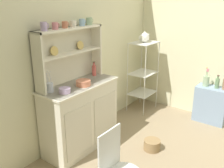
# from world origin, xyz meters

# --- Properties ---
(wall_back) EXTENTS (3.84, 0.05, 2.50)m
(wall_back) POSITION_xyz_m (0.00, 1.62, 1.25)
(wall_back) COLOR beige
(wall_back) RESTS_ON ground
(hutch_cabinet) EXTENTS (1.06, 0.45, 0.88)m
(hutch_cabinet) POSITION_xyz_m (-0.32, 1.37, 0.45)
(hutch_cabinet) COLOR silver
(hutch_cabinet) RESTS_ON ground
(hutch_shelf_unit) EXTENTS (0.99, 0.18, 0.68)m
(hutch_shelf_unit) POSITION_xyz_m (-0.32, 1.53, 1.28)
(hutch_shelf_unit) COLOR beige
(hutch_shelf_unit) RESTS_ON hutch_cabinet
(bakers_rack) EXTENTS (0.47, 0.35, 1.19)m
(bakers_rack) POSITION_xyz_m (1.20, 1.33, 0.73)
(bakers_rack) COLOR silver
(bakers_rack) RESTS_ON ground
(side_shelf_blue) EXTENTS (0.28, 0.48, 0.57)m
(side_shelf_blue) POSITION_xyz_m (1.44, 0.22, 0.29)
(side_shelf_blue) COLOR #849EBC
(side_shelf_blue) RESTS_ON ground
(wire_chair) EXTENTS (0.36, 0.36, 0.85)m
(wire_chair) POSITION_xyz_m (-0.95, 0.34, 0.52)
(wire_chair) COLOR white
(wire_chair) RESTS_ON ground
(floor_basket) EXTENTS (0.22, 0.22, 0.14)m
(floor_basket) POSITION_xyz_m (0.17, 0.57, 0.07)
(floor_basket) COLOR #93754C
(floor_basket) RESTS_ON ground
(cup_lilac_0) EXTENTS (0.09, 0.07, 0.09)m
(cup_lilac_0) POSITION_xyz_m (-0.68, 1.49, 1.61)
(cup_lilac_0) COLOR #B79ECC
(cup_lilac_0) RESTS_ON hutch_shelf_unit
(cup_rose_1) EXTENTS (0.08, 0.07, 0.08)m
(cup_rose_1) POSITION_xyz_m (-0.53, 1.49, 1.60)
(cup_rose_1) COLOR #D17A84
(cup_rose_1) RESTS_ON hutch_shelf_unit
(cup_terracotta_2) EXTENTS (0.08, 0.07, 0.08)m
(cup_terracotta_2) POSITION_xyz_m (-0.38, 1.49, 1.60)
(cup_terracotta_2) COLOR #C67556
(cup_terracotta_2) RESTS_ON hutch_shelf_unit
(cup_cream_3) EXTENTS (0.09, 0.08, 0.08)m
(cup_cream_3) POSITION_xyz_m (-0.25, 1.49, 1.60)
(cup_cream_3) COLOR silver
(cup_cream_3) RESTS_ON hutch_shelf_unit
(cup_sky_4) EXTENTS (0.09, 0.07, 0.08)m
(cup_sky_4) POSITION_xyz_m (-0.09, 1.49, 1.60)
(cup_sky_4) COLOR #8EB2D1
(cup_sky_4) RESTS_ON hutch_shelf_unit
(cup_sage_5) EXTENTS (0.09, 0.08, 0.09)m
(cup_sage_5) POSITION_xyz_m (0.04, 1.49, 1.61)
(cup_sage_5) COLOR #9EB78E
(cup_sage_5) RESTS_ON hutch_shelf_unit
(bowl_mixing_large) EXTENTS (0.13, 0.13, 0.06)m
(bowl_mixing_large) POSITION_xyz_m (-0.63, 1.29, 0.91)
(bowl_mixing_large) COLOR #B79ECC
(bowl_mixing_large) RESTS_ON hutch_cabinet
(bowl_floral_medium) EXTENTS (0.18, 0.18, 0.06)m
(bowl_floral_medium) POSITION_xyz_m (-0.32, 1.29, 0.91)
(bowl_floral_medium) COLOR #C67556
(bowl_floral_medium) RESTS_ON hutch_cabinet
(jam_bottle) EXTENTS (0.06, 0.06, 0.19)m
(jam_bottle) POSITION_xyz_m (0.07, 1.45, 0.96)
(jam_bottle) COLOR #B74C47
(jam_bottle) RESTS_ON hutch_cabinet
(utensil_jar) EXTENTS (0.08, 0.08, 0.25)m
(utensil_jar) POSITION_xyz_m (-0.71, 1.45, 0.94)
(utensil_jar) COLOR #B2B7C6
(utensil_jar) RESTS_ON hutch_cabinet
(porcelain_teapot) EXTENTS (0.25, 0.16, 0.18)m
(porcelain_teapot) POSITION_xyz_m (1.20, 1.33, 1.27)
(porcelain_teapot) COLOR white
(porcelain_teapot) RESTS_ON bakers_rack
(flower_vase) EXTENTS (0.09, 0.09, 0.31)m
(flower_vase) POSITION_xyz_m (1.44, 0.33, 0.67)
(flower_vase) COLOR #9EB78E
(flower_vase) RESTS_ON side_shelf_blue
(oil_bottle) EXTENTS (0.06, 0.06, 0.21)m
(oil_bottle) POSITION_xyz_m (1.44, 0.17, 0.66)
(oil_bottle) COLOR #6B8C60
(oil_bottle) RESTS_ON side_shelf_blue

